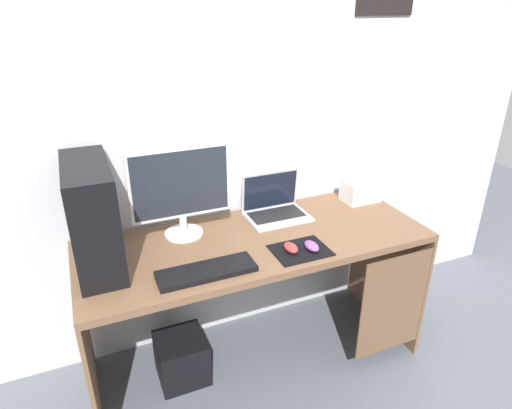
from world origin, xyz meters
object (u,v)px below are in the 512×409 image
Objects in this scene: pc_tower at (93,216)px; subwoofer at (182,358)px; mouse_left at (291,248)px; mouse_right at (312,246)px; projector at (361,190)px; monitor at (181,190)px; laptop at (275,207)px; keyboard at (207,271)px.

subwoofer is at bearing -6.89° from pc_tower.
mouse_right is (0.10, -0.03, 0.00)m from mouse_left.
subwoofer is (-0.51, 0.21, -0.66)m from mouse_left.
pc_tower is 2.44× the size of projector.
monitor is at bearing 139.68° from mouse_left.
pc_tower is 1.97× the size of subwoofer.
subwoofer is at bearing -172.71° from projector.
pc_tower is 0.92m from subwoofer.
mouse_right is at bearing -16.74° from pc_tower.
projector is 0.66m from mouse_right.
laptop is 0.64m from keyboard.
monitor is at bearing 143.56° from mouse_right.
pc_tower reaches higher than projector.
laptop is 0.39m from mouse_left.
pc_tower reaches higher than mouse_left.
pc_tower is at bearing 146.42° from keyboard.
keyboard is (0.00, -0.37, -0.23)m from monitor.
mouse_left is (0.41, -0.35, -0.22)m from monitor.
mouse_right reaches higher than keyboard.
pc_tower is 5.09× the size of mouse_right.
mouse_right is at bearing -36.44° from monitor.
keyboard is (0.40, -0.27, -0.22)m from pc_tower.
mouse_right is (0.50, -0.01, 0.01)m from keyboard.
laptop is 1.31× the size of subwoofer.
mouse_left is at bearing -150.51° from projector.
projector is (1.04, 0.01, -0.18)m from monitor.
projector is at bearing 29.49° from mouse_left.
laptop is at bearing 37.95° from keyboard.
keyboard is 4.38× the size of mouse_left.
monitor reaches higher than mouse_left.
monitor is 0.66m from mouse_right.
keyboard reaches higher than subwoofer.
keyboard is at bearing -160.10° from projector.
pc_tower is at bearing 163.26° from mouse_right.
monitor reaches higher than subwoofer.
mouse_right is at bearing -21.46° from subwoofer.
laptop is 0.93m from subwoofer.
mouse_right is (-0.00, -0.40, -0.02)m from laptop.
pc_tower is at bearing -172.15° from laptop.
keyboard is 0.50m from mouse_right.
monitor is 1.05m from projector.
projector is 0.72m from mouse_left.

